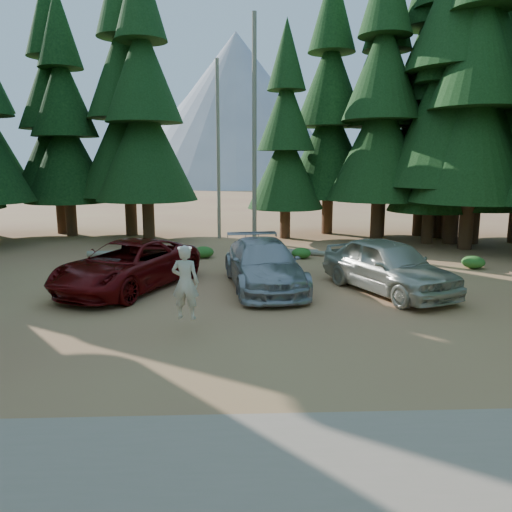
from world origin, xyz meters
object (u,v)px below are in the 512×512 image
(frisbee_player, at_px, (185,282))
(silver_minivan_center, at_px, (264,264))
(log_right, at_px, (273,253))
(red_pickup, at_px, (128,265))
(log_mid, at_px, (308,253))
(log_left, at_px, (129,253))
(silver_minivan_right, at_px, (388,266))

(frisbee_player, bearing_deg, silver_minivan_center, -107.33)
(log_right, bearing_deg, frisbee_player, -114.25)
(red_pickup, bearing_deg, log_mid, 64.99)
(silver_minivan_center, relative_size, log_left, 1.50)
(silver_minivan_right, height_order, log_left, silver_minivan_right)
(silver_minivan_right, distance_m, log_mid, 7.20)
(silver_minivan_center, height_order, frisbee_player, frisbee_player)
(frisbee_player, xyz_separation_m, log_mid, (4.79, 10.78, -1.24))
(log_mid, bearing_deg, log_right, -142.76)
(red_pickup, bearing_deg, log_left, 126.39)
(log_right, bearing_deg, red_pickup, -141.34)
(frisbee_player, bearing_deg, red_pickup, -52.76)
(silver_minivan_center, xyz_separation_m, silver_minivan_right, (4.21, -0.78, 0.08))
(silver_minivan_center, distance_m, frisbee_player, 5.18)
(silver_minivan_center, xyz_separation_m, log_right, (0.77, 5.89, -0.70))
(log_left, distance_m, log_mid, 8.54)
(silver_minivan_center, height_order, silver_minivan_right, silver_minivan_right)
(log_right, bearing_deg, log_mid, 1.06)
(silver_minivan_center, xyz_separation_m, log_mid, (2.49, 6.17, -0.72))
(silver_minivan_center, height_order, log_left, silver_minivan_center)
(frisbee_player, bearing_deg, log_left, -61.77)
(log_mid, bearing_deg, frisbee_player, -85.76)
(log_mid, height_order, log_right, log_right)
(silver_minivan_right, distance_m, log_right, 7.55)
(silver_minivan_center, bearing_deg, frisbee_player, -123.58)
(silver_minivan_right, xyz_separation_m, log_right, (-3.45, 6.67, -0.79))
(silver_minivan_right, distance_m, frisbee_player, 7.57)
(red_pickup, height_order, silver_minivan_right, silver_minivan_right)
(red_pickup, xyz_separation_m, log_mid, (7.27, 6.15, -0.73))
(frisbee_player, relative_size, log_mid, 0.67)
(silver_minivan_right, relative_size, log_right, 1.24)
(log_mid, xyz_separation_m, log_right, (-1.72, -0.27, 0.02))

